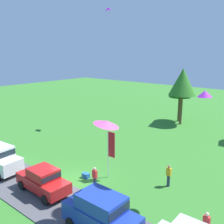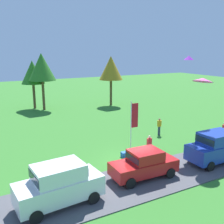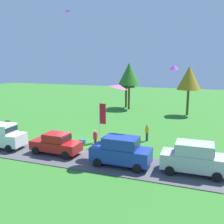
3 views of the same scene
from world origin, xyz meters
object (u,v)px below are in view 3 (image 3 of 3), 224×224
Objects in this scene: car_suv_by_flagpole at (0,135)px; kite_diamond_trailing_tail at (67,11)px; person_beside_suv at (188,150)px; tree_left_of_center at (129,74)px; tree_right_of_center at (126,78)px; kite_delta_near_flag at (119,86)px; car_suv_far_end at (121,150)px; car_sedan_mid_row at (56,143)px; flag_banner at (102,116)px; tree_far_right at (189,78)px; cooler_box at (82,141)px; kite_delta_low_drifter at (174,67)px; person_on_lawn at (95,139)px; person_watching_sky at (147,133)px; car_suv_near_entrance at (194,157)px.

kite_diamond_trailing_tail reaches higher than car_suv_by_flagpole.
person_beside_suv is at bearing 10.37° from car_suv_by_flagpole.
tree_right_of_center is at bearing 123.79° from tree_left_of_center.
kite_delta_near_flag is (11.26, 1.12, 4.78)m from car_suv_by_flagpole.
kite_delta_near_flag is (-5.38, -1.93, 5.20)m from person_beside_suv.
kite_diamond_trailing_tail is (-14.05, 16.91, 13.93)m from car_suv_far_end.
flag_banner is (2.26, 4.83, 1.57)m from car_sedan_mid_row.
car_suv_far_end is 0.63× the size of tree_far_right.
tree_right_of_center reaches higher than car_sedan_mid_row.
kite_diamond_trailing_tail is (-6.34, -8.53, 10.10)m from tree_right_of_center.
flag_banner is 6.28m from kite_delta_near_flag.
kite_delta_near_flag reaches higher than cooler_box.
kite_delta_low_drifter is (-1.83, 3.24, 6.60)m from person_beside_suv.
tree_right_of_center is (-7.70, 25.44, 3.83)m from car_suv_far_end.
person_on_lawn is 3.05× the size of cooler_box.
person_watching_sky is at bearing 137.34° from person_beside_suv.
tree_right_of_center is 4.51× the size of kite_delta_near_flag.
kite_delta_near_flag is at bearing 117.61° from car_suv_far_end.
kite_diamond_trailing_tail is (-8.63, 12.82, 15.03)m from cooler_box.
car_suv_far_end is 5.70m from person_beside_suv.
kite_delta_near_flag reaches higher than car_suv_far_end.
cooler_box is (-1.57, -1.26, -2.41)m from flag_banner.
kite_diamond_trailing_tail is (-10.20, 11.56, 12.62)m from flag_banner.
tree_left_of_center is at bearing 77.79° from car_suv_by_flagpole.
car_suv_near_entrance is 1.13× the size of flag_banner.
tree_far_right is at bearing 95.07° from person_beside_suv.
kite_diamond_trailing_tail reaches higher than car_suv_near_entrance.
car_suv_by_flagpole is 16.92m from person_beside_suv.
car_suv_near_entrance is at bearing 5.03° from car_suv_far_end.
kite_diamond_trailing_tail is at bearing -135.98° from tree_left_of_center.
kite_diamond_trailing_tail is (-7.32, -7.07, 9.29)m from tree_left_of_center.
tree_left_of_center reaches higher than person_beside_suv.
tree_left_of_center is at bearing 118.83° from person_beside_suv.
person_watching_sky is 6.59m from cooler_box.
tree_far_right is 7.57× the size of kite_diamond_trailing_tail.
flag_banner is at bearing -171.28° from kite_delta_low_drifter.
person_on_lawn is (2.45, 2.81, -0.16)m from car_sedan_mid_row.
tree_far_right is 20.75m from cooler_box.
car_sedan_mid_row is 5.56m from flag_banner.
tree_right_of_center reaches higher than person_watching_sky.
cooler_box is at bearing 156.35° from person_on_lawn.
kite_delta_near_flag is at bearing -34.83° from person_on_lawn.
kite_diamond_trailing_tail is at bearing -126.62° from tree_right_of_center.
kite_delta_near_flag reaches higher than person_beside_suv.
person_on_lawn is 1.75× the size of kite_diamond_trailing_tail.
car_suv_near_entrance is 0.59× the size of tree_left_of_center.
kite_diamond_trailing_tail is (-7.94, 16.40, 14.19)m from car_sedan_mid_row.
car_suv_by_flagpole reaches higher than person_beside_suv.
person_beside_suv is at bearing 13.64° from car_sedan_mid_row.
person_watching_sky is at bearing 23.38° from flag_banner.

